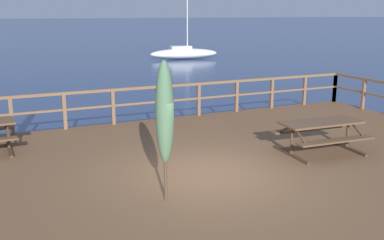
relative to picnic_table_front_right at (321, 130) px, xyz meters
The scene contains 6 objects.
ground_plane 3.40m from the picnic_table_front_right, behind, with size 600.00×600.00×0.00m, color navy.
wooden_deck 3.28m from the picnic_table_front_right, behind, with size 15.86×10.22×0.70m, color brown.
railing_waterside_far 5.67m from the picnic_table_front_right, 123.70° to the left, with size 15.66×0.10×1.09m.
picnic_table_front_right is the anchor object (origin of this frame).
patio_umbrella_tall_front 4.64m from the picnic_table_front_right, 166.08° to the right, with size 0.32×0.32×2.52m.
sailboat_distant 28.97m from the picnic_table_front_right, 73.33° to the left, with size 6.19×2.57×7.72m.
Camera 1 is at (-3.83, -7.75, 3.99)m, focal length 41.20 mm.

